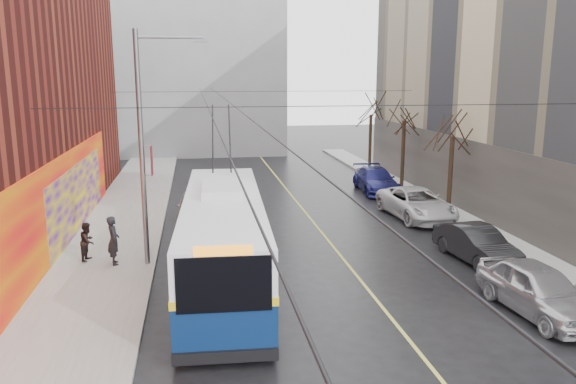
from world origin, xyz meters
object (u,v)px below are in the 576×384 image
at_px(tree_mid, 405,108).
at_px(trolleybus, 223,237).
at_px(parked_car_c, 416,203).
at_px(pedestrian_b, 88,241).
at_px(following_car, 195,207).
at_px(pedestrian_a, 114,240).
at_px(parked_car_b, 477,244).
at_px(parked_car_a, 538,289).
at_px(streetlight_pole, 146,144).
at_px(tree_far, 371,104).
at_px(tree_near, 453,122).
at_px(parked_car_d, 376,180).

bearing_deg(tree_mid, trolleybus, -129.48).
height_order(parked_car_c, pedestrian_b, pedestrian_b).
relative_size(following_car, pedestrian_a, 2.35).
bearing_deg(pedestrian_a, tree_mid, -65.64).
xyz_separation_m(parked_car_b, pedestrian_a, (-14.25, 1.57, 0.39)).
bearing_deg(parked_car_a, streetlight_pole, 147.86).
bearing_deg(tree_far, parked_car_c, -97.89).
bearing_deg(parked_car_c, streetlight_pole, -161.12).
height_order(parked_car_a, following_car, parked_car_a).
height_order(tree_near, parked_car_a, tree_near).
xyz_separation_m(trolleybus, pedestrian_b, (-5.22, 2.87, -0.77)).
distance_m(streetlight_pole, pedestrian_a, 4.00).
bearing_deg(parked_car_d, tree_near, -69.56).
distance_m(tree_mid, parked_car_c, 8.91).
distance_m(parked_car_b, following_car, 13.79).
bearing_deg(trolleybus, tree_far, 63.34).
bearing_deg(parked_car_c, parked_car_b, -96.48).
relative_size(tree_far, trolleybus, 0.51).
bearing_deg(following_car, parked_car_a, -50.00).
bearing_deg(tree_far, parked_car_a, -96.15).
distance_m(trolleybus, parked_car_a, 10.56).
bearing_deg(tree_near, parked_car_a, -102.88).
distance_m(parked_car_d, pedestrian_a, 18.98).
bearing_deg(parked_car_b, parked_car_a, -102.68).
xyz_separation_m(trolleybus, parked_car_a, (9.56, -4.40, -0.88)).
height_order(streetlight_pole, tree_mid, streetlight_pole).
distance_m(parked_car_c, parked_car_d, 6.74).
bearing_deg(parked_car_d, pedestrian_a, -137.19).
relative_size(trolleybus, parked_car_b, 2.96).
xyz_separation_m(pedestrian_a, pedestrian_b, (-1.09, 0.67, -0.19)).
relative_size(tree_mid, parked_car_a, 1.42).
xyz_separation_m(trolleybus, parked_car_d, (10.42, 14.38, -0.92)).
height_order(parked_car_a, parked_car_d, parked_car_a).
bearing_deg(parked_car_b, parked_car_d, 82.45).
distance_m(parked_car_a, parked_car_b, 5.05).
relative_size(parked_car_a, parked_car_c, 0.84).
height_order(parked_car_b, following_car, following_car).
xyz_separation_m(streetlight_pole, parked_car_b, (12.84, -1.45, -4.13)).
relative_size(trolleybus, following_car, 2.86).
distance_m(tree_near, parked_car_c, 4.67).
relative_size(tree_far, parked_car_b, 1.51).
distance_m(tree_mid, parked_car_a, 20.18).
bearing_deg(parked_car_a, parked_car_b, 79.30).
bearing_deg(parked_car_c, pedestrian_b, -167.09).
xyz_separation_m(tree_far, pedestrian_b, (-17.64, -19.21, -4.22)).
distance_m(trolleybus, parked_car_b, 10.19).
xyz_separation_m(tree_mid, pedestrian_a, (-16.55, -12.88, -4.15)).
relative_size(tree_near, parked_car_d, 1.21).
distance_m(trolleybus, parked_car_d, 17.78).
bearing_deg(tree_near, trolleybus, -146.96).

